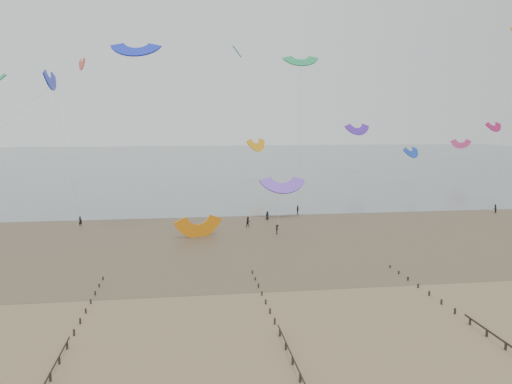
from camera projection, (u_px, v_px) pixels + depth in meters
ground at (229, 311)px, 49.67m from camera, size 500.00×500.00×0.00m
sea_and_shore at (186, 236)px, 82.84m from camera, size 500.00×665.00×0.03m
kitesurfer_lead at (80, 221)px, 89.99m from camera, size 0.80×0.69×1.86m
kitesurfers at (344, 211)px, 100.86m from camera, size 135.97×29.10×1.87m
grounded_kite at (199, 237)px, 81.98m from camera, size 8.29×7.41×3.76m
kites_airborne at (155, 114)px, 137.25m from camera, size 222.50×108.08×37.96m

